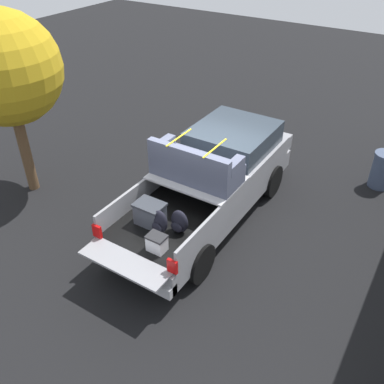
% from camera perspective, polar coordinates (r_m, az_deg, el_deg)
% --- Properties ---
extents(ground_plane, '(40.00, 40.00, 0.00)m').
position_cam_1_polar(ground_plane, '(10.15, 1.82, -3.49)').
color(ground_plane, black).
extents(pickup_truck, '(6.05, 2.06, 2.23)m').
position_cam_1_polar(pickup_truck, '(9.85, 3.03, 2.07)').
color(pickup_truck, gray).
rests_on(pickup_truck, ground_plane).
extents(tree_background, '(2.58, 2.58, 4.49)m').
position_cam_1_polar(tree_background, '(10.65, -24.02, 14.91)').
color(tree_background, brown).
rests_on(tree_background, ground_plane).
extents(trash_can, '(0.60, 0.60, 0.98)m').
position_cam_1_polar(trash_can, '(12.07, 24.35, 2.75)').
color(trash_can, '#3F4C66').
rests_on(trash_can, ground_plane).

